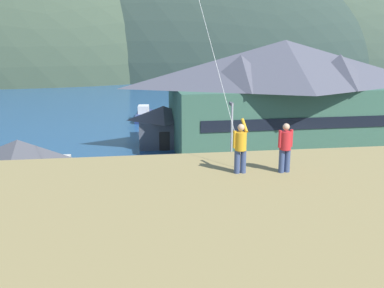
# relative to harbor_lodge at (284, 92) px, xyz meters

# --- Properties ---
(ground_plane) EXTENTS (600.00, 600.00, 0.00)m
(ground_plane) POSITION_rel_harbor_lodge_xyz_m (-11.33, -21.81, -6.04)
(ground_plane) COLOR #66604C
(parking_lot_pad) EXTENTS (40.00, 20.00, 0.10)m
(parking_lot_pad) POSITION_rel_harbor_lodge_xyz_m (-11.33, -16.81, -5.99)
(parking_lot_pad) COLOR gray
(parking_lot_pad) RESTS_ON ground
(bay_water) EXTENTS (360.00, 84.00, 0.03)m
(bay_water) POSITION_rel_harbor_lodge_xyz_m (-11.33, 38.19, -6.02)
(bay_water) COLOR navy
(bay_water) RESTS_ON ground
(far_hill_west_ridge) EXTENTS (108.20, 59.99, 71.83)m
(far_hill_west_ridge) POSITION_rel_harbor_lodge_xyz_m (-48.43, 87.15, -6.04)
(far_hill_west_ridge) COLOR #3D4C38
(far_hill_west_ridge) RESTS_ON ground
(far_hill_east_peak) EXTENTS (110.59, 58.73, 72.67)m
(far_hill_east_peak) POSITION_rel_harbor_lodge_xyz_m (5.67, 90.35, -6.04)
(far_hill_east_peak) COLOR #2D3D33
(far_hill_east_peak) RESTS_ON ground
(far_hill_center_saddle) EXTENTS (149.15, 44.82, 72.88)m
(far_hill_center_saddle) POSITION_rel_harbor_lodge_xyz_m (27.59, 95.43, -6.04)
(far_hill_center_saddle) COLOR #42513D
(far_hill_center_saddle) RESTS_ON ground
(harbor_lodge) EXTENTS (24.58, 11.92, 11.31)m
(harbor_lodge) POSITION_rel_harbor_lodge_xyz_m (0.00, 0.00, 0.00)
(harbor_lodge) COLOR #38604C
(harbor_lodge) RESTS_ON ground
(storage_shed_near_lot) EXTENTS (6.48, 5.61, 5.28)m
(storage_shed_near_lot) POSITION_rel_harbor_lodge_xyz_m (-23.30, -15.15, -3.29)
(storage_shed_near_lot) COLOR beige
(storage_shed_near_lot) RESTS_ON ground
(storage_shed_waterside) EXTENTS (5.82, 4.95, 4.41)m
(storage_shed_waterside) POSITION_rel_harbor_lodge_xyz_m (-12.42, 2.61, -3.74)
(storage_shed_waterside) COLOR #474C56
(storage_shed_waterside) RESTS_ON ground
(wharf_dock) EXTENTS (3.20, 15.22, 0.70)m
(wharf_dock) POSITION_rel_harbor_lodge_xyz_m (-10.64, 13.92, -5.69)
(wharf_dock) COLOR #70604C
(wharf_dock) RESTS_ON ground
(moored_boat_wharfside) EXTENTS (2.80, 6.62, 2.16)m
(moored_boat_wharfside) POSITION_rel_harbor_lodge_xyz_m (-14.00, 17.78, -5.31)
(moored_boat_wharfside) COLOR navy
(moored_boat_wharfside) RESTS_ON ground
(parked_car_lone_by_shed) EXTENTS (4.27, 2.18, 1.82)m
(parked_car_lone_by_shed) POSITION_rel_harbor_lodge_xyz_m (-21.82, -21.90, -4.97)
(parked_car_lone_by_shed) COLOR #B28923
(parked_car_lone_by_shed) RESTS_ON parking_lot_pad
(parked_car_front_row_end) EXTENTS (4.22, 2.09, 1.82)m
(parked_car_front_row_end) POSITION_rel_harbor_lodge_xyz_m (-10.34, -15.51, -4.97)
(parked_car_front_row_end) COLOR #B28923
(parked_car_front_row_end) RESTS_ON parking_lot_pad
(parked_car_back_row_left) EXTENTS (4.30, 2.26, 1.82)m
(parked_car_back_row_left) POSITION_rel_harbor_lodge_xyz_m (-15.54, -15.81, -4.97)
(parked_car_back_row_left) COLOR red
(parked_car_back_row_left) RESTS_ON parking_lot_pad
(parked_car_mid_row_center) EXTENTS (4.32, 2.31, 1.82)m
(parked_car_mid_row_center) POSITION_rel_harbor_lodge_xyz_m (-4.07, -21.18, -4.97)
(parked_car_mid_row_center) COLOR slate
(parked_car_mid_row_center) RESTS_ON parking_lot_pad
(parked_car_back_row_right) EXTENTS (4.33, 2.32, 1.82)m
(parked_car_back_row_right) POSITION_rel_harbor_lodge_xyz_m (1.60, -16.18, -4.97)
(parked_car_back_row_right) COLOR silver
(parked_car_back_row_right) RESTS_ON parking_lot_pad
(parking_light_pole) EXTENTS (0.24, 0.78, 6.65)m
(parking_light_pole) POSITION_rel_harbor_lodge_xyz_m (-8.14, -11.25, -2.08)
(parking_light_pole) COLOR #ADADB2
(parking_light_pole) RESTS_ON parking_lot_pad
(person_kite_flyer) EXTENTS (0.52, 0.67, 1.86)m
(person_kite_flyer) POSITION_rel_harbor_lodge_xyz_m (-12.28, -30.04, 2.17)
(person_kite_flyer) COLOR #384770
(person_kite_flyer) RESTS_ON grassy_hill_foreground
(person_companion) EXTENTS (0.54, 0.40, 1.74)m
(person_companion) POSITION_rel_harbor_lodge_xyz_m (-10.72, -30.18, 2.15)
(person_companion) COLOR #384770
(person_companion) RESTS_ON grassy_hill_foreground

